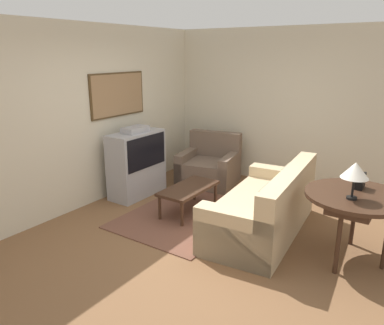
{
  "coord_description": "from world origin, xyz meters",
  "views": [
    {
      "loc": [
        -3.62,
        -2.28,
        2.28
      ],
      "look_at": [
        0.67,
        0.62,
        0.75
      ],
      "focal_mm": 35.0,
      "sensor_mm": 36.0,
      "label": 1
    }
  ],
  "objects_px": {
    "mantel_clock": "(360,181)",
    "armchair": "(209,167)",
    "couch": "(265,209)",
    "console_table": "(356,200)",
    "tv": "(137,163)",
    "table_lamp": "(355,171)",
    "coffee_table": "(189,190)"
  },
  "relations": [
    {
      "from": "table_lamp",
      "to": "coffee_table",
      "type": "bearing_deg",
      "value": 84.29
    },
    {
      "from": "couch",
      "to": "mantel_clock",
      "type": "bearing_deg",
      "value": 91.27
    },
    {
      "from": "console_table",
      "to": "couch",
      "type": "bearing_deg",
      "value": 85.07
    },
    {
      "from": "couch",
      "to": "table_lamp",
      "type": "relative_size",
      "value": 5.18
    },
    {
      "from": "armchair",
      "to": "mantel_clock",
      "type": "distance_m",
      "value": 2.97
    },
    {
      "from": "couch",
      "to": "armchair",
      "type": "height_order",
      "value": "same"
    },
    {
      "from": "mantel_clock",
      "to": "couch",
      "type": "bearing_deg",
      "value": 96.46
    },
    {
      "from": "tv",
      "to": "table_lamp",
      "type": "distance_m",
      "value": 3.42
    },
    {
      "from": "armchair",
      "to": "mantel_clock",
      "type": "relative_size",
      "value": 6.32
    },
    {
      "from": "couch",
      "to": "coffee_table",
      "type": "height_order",
      "value": "couch"
    },
    {
      "from": "table_lamp",
      "to": "couch",
      "type": "bearing_deg",
      "value": 75.65
    },
    {
      "from": "tv",
      "to": "couch",
      "type": "distance_m",
      "value": 2.3
    },
    {
      "from": "tv",
      "to": "coffee_table",
      "type": "xyz_separation_m",
      "value": [
        -0.13,
        -1.12,
        -0.19
      ]
    },
    {
      "from": "tv",
      "to": "armchair",
      "type": "bearing_deg",
      "value": -30.16
    },
    {
      "from": "table_lamp",
      "to": "mantel_clock",
      "type": "height_order",
      "value": "table_lamp"
    },
    {
      "from": "coffee_table",
      "to": "console_table",
      "type": "relative_size",
      "value": 0.9
    },
    {
      "from": "console_table",
      "to": "table_lamp",
      "type": "xyz_separation_m",
      "value": [
        -0.18,
        0.02,
        0.38
      ]
    },
    {
      "from": "tv",
      "to": "mantel_clock",
      "type": "height_order",
      "value": "tv"
    },
    {
      "from": "armchair",
      "to": "table_lamp",
      "type": "bearing_deg",
      "value": -40.77
    },
    {
      "from": "couch",
      "to": "coffee_table",
      "type": "xyz_separation_m",
      "value": [
        -0.05,
        1.17,
        0.04
      ]
    },
    {
      "from": "mantel_clock",
      "to": "armchair",
      "type": "bearing_deg",
      "value": 67.25
    },
    {
      "from": "couch",
      "to": "console_table",
      "type": "bearing_deg",
      "value": 79.88
    },
    {
      "from": "armchair",
      "to": "coffee_table",
      "type": "height_order",
      "value": "armchair"
    },
    {
      "from": "couch",
      "to": "table_lamp",
      "type": "xyz_separation_m",
      "value": [
        -0.27,
        -1.07,
        0.79
      ]
    },
    {
      "from": "couch",
      "to": "mantel_clock",
      "type": "distance_m",
      "value": 1.22
    },
    {
      "from": "couch",
      "to": "table_lamp",
      "type": "height_order",
      "value": "table_lamp"
    },
    {
      "from": "coffee_table",
      "to": "mantel_clock",
      "type": "distance_m",
      "value": 2.31
    },
    {
      "from": "couch",
      "to": "armchair",
      "type": "relative_size",
      "value": 1.88
    },
    {
      "from": "console_table",
      "to": "coffee_table",
      "type": "bearing_deg",
      "value": 88.88
    },
    {
      "from": "coffee_table",
      "to": "console_table",
      "type": "xyz_separation_m",
      "value": [
        -0.04,
        -2.26,
        0.37
      ]
    },
    {
      "from": "tv",
      "to": "armchair",
      "type": "xyz_separation_m",
      "value": [
        1.16,
        -0.68,
        -0.25
      ]
    },
    {
      "from": "tv",
      "to": "console_table",
      "type": "distance_m",
      "value": 3.38
    }
  ]
}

